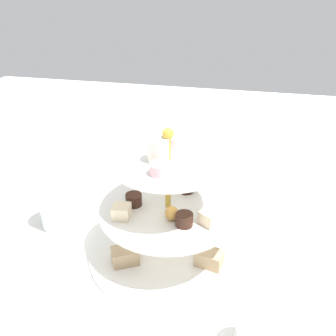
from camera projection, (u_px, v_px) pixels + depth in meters
name	position (u px, v px, depth m)	size (l,w,h in m)	color
ground_plane	(168.00, 251.00, 0.70)	(2.40, 2.40, 0.00)	white
tiered_serving_stand	(168.00, 218.00, 0.67)	(0.31, 0.31, 0.26)	white
water_glass_tall_right	(56.00, 203.00, 0.75)	(0.07, 0.07, 0.11)	silver
water_glass_short_left	(259.00, 336.00, 0.49)	(0.06, 0.06, 0.07)	silver
butter_knife_left	(188.00, 177.00, 0.96)	(0.17, 0.01, 0.00)	silver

